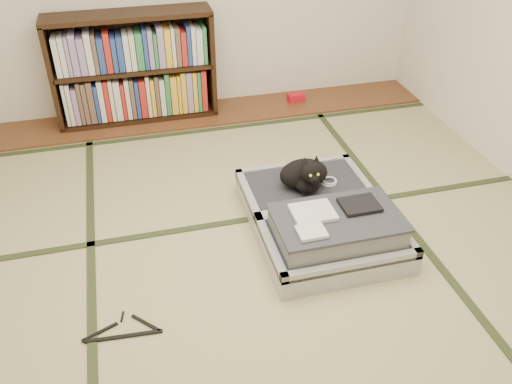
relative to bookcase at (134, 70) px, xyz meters
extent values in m
plane|color=tan|center=(0.56, -2.07, -0.45)|extent=(4.50, 4.50, 0.00)
cube|color=brown|center=(0.56, -0.07, -0.44)|extent=(4.00, 0.50, 0.02)
cube|color=red|center=(1.43, -0.04, -0.40)|extent=(0.16, 0.10, 0.07)
cube|color=#2D381E|center=(-0.44, -2.07, -0.45)|extent=(0.05, 4.50, 0.01)
cube|color=#2D381E|center=(1.56, -2.07, -0.45)|extent=(0.05, 4.50, 0.01)
cube|color=#2D381E|center=(0.56, -1.67, -0.45)|extent=(4.00, 0.05, 0.01)
cube|color=#2D381E|center=(0.56, -0.37, -0.45)|extent=(4.00, 0.05, 0.01)
cube|color=black|center=(-0.65, 0.00, 0.02)|extent=(0.04, 0.31, 0.86)
cube|color=black|center=(0.65, 0.00, 0.02)|extent=(0.04, 0.31, 0.86)
cube|color=black|center=(0.00, 0.00, -0.42)|extent=(1.34, 0.31, 0.04)
cube|color=black|center=(0.00, 0.00, 0.46)|extent=(1.34, 0.31, 0.04)
cube|color=black|center=(0.00, 0.00, 0.02)|extent=(1.28, 0.31, 0.03)
cube|color=black|center=(0.00, 0.14, 0.02)|extent=(1.34, 0.02, 0.86)
cube|color=gray|center=(0.00, -0.02, -0.20)|extent=(1.21, 0.21, 0.36)
cube|color=gray|center=(0.00, -0.02, 0.21)|extent=(1.21, 0.21, 0.33)
cube|color=#B6B6BB|center=(0.98, -2.15, -0.38)|extent=(0.84, 0.56, 0.15)
cube|color=#33323B|center=(0.98, -2.15, -0.34)|extent=(0.75, 0.47, 0.11)
cube|color=#B6B6BB|center=(0.98, -2.41, -0.30)|extent=(0.84, 0.04, 0.06)
cube|color=#B6B6BB|center=(0.98, -1.90, -0.30)|extent=(0.84, 0.04, 0.06)
cube|color=#B6B6BB|center=(0.59, -2.15, -0.30)|extent=(0.04, 0.56, 0.06)
cube|color=#B6B6BB|center=(1.38, -2.15, -0.30)|extent=(0.04, 0.56, 0.06)
cube|color=#B6B6BB|center=(0.98, -1.59, -0.38)|extent=(0.84, 0.56, 0.15)
cube|color=#33323B|center=(0.98, -1.59, -0.34)|extent=(0.75, 0.47, 0.11)
cube|color=#B6B6BB|center=(0.98, -1.85, -0.30)|extent=(0.84, 0.04, 0.06)
cube|color=#B6B6BB|center=(0.98, -1.34, -0.30)|extent=(0.84, 0.04, 0.06)
cube|color=#B6B6BB|center=(0.59, -1.59, -0.30)|extent=(0.04, 0.56, 0.06)
cube|color=#B6B6BB|center=(1.38, -1.59, -0.30)|extent=(0.04, 0.56, 0.06)
cylinder|color=black|center=(0.98, -1.87, -0.29)|extent=(0.75, 0.03, 0.03)
cube|color=#9B9688|center=(0.98, -2.15, -0.24)|extent=(0.72, 0.44, 0.15)
cube|color=#37393F|center=(0.98, -2.15, -0.16)|extent=(0.74, 0.46, 0.02)
cube|color=silver|center=(0.85, -2.10, -0.13)|extent=(0.25, 0.20, 0.02)
cube|color=black|center=(1.14, -2.10, -0.13)|extent=(0.22, 0.18, 0.02)
cube|color=silver|center=(0.78, -2.27, -0.13)|extent=(0.16, 0.13, 0.02)
cube|color=white|center=(0.74, -2.42, -0.37)|extent=(0.07, 0.01, 0.05)
cube|color=white|center=(0.87, -2.42, -0.39)|extent=(0.06, 0.01, 0.04)
cube|color=orange|center=(1.26, -2.42, -0.37)|extent=(0.06, 0.01, 0.04)
cube|color=#197F33|center=(1.18, -2.42, -0.35)|extent=(0.04, 0.01, 0.03)
ellipsoid|color=black|center=(0.96, -1.61, -0.19)|extent=(0.32, 0.21, 0.20)
ellipsoid|color=black|center=(0.96, -1.71, -0.21)|extent=(0.16, 0.12, 0.12)
ellipsoid|color=black|center=(0.96, -1.74, -0.09)|extent=(0.14, 0.13, 0.13)
sphere|color=black|center=(0.96, -1.80, -0.11)|extent=(0.06, 0.06, 0.06)
cone|color=black|center=(0.92, -1.72, -0.02)|extent=(0.05, 0.06, 0.06)
cone|color=black|center=(1.00, -1.72, -0.02)|extent=(0.05, 0.06, 0.06)
sphere|color=#A5BF33|center=(0.94, -1.80, -0.08)|extent=(0.02, 0.02, 0.02)
sphere|color=#A5BF33|center=(0.98, -1.80, -0.08)|extent=(0.02, 0.02, 0.02)
cylinder|color=black|center=(1.07, -1.51, -0.26)|extent=(0.20, 0.12, 0.04)
torus|color=white|center=(1.14, -1.61, -0.28)|extent=(0.12, 0.12, 0.02)
torus|color=white|center=(1.15, -1.62, -0.27)|extent=(0.10, 0.10, 0.01)
cube|color=black|center=(-0.29, -2.47, -0.44)|extent=(0.39, 0.05, 0.01)
cube|color=black|center=(-0.40, -2.41, -0.44)|extent=(0.19, 0.09, 0.01)
cube|color=black|center=(-0.17, -2.41, -0.44)|extent=(0.14, 0.15, 0.01)
cylinder|color=black|center=(-0.29, -2.33, -0.44)|extent=(0.03, 0.07, 0.01)
camera|label=1|loc=(-0.10, -4.43, 1.73)|focal=38.00mm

